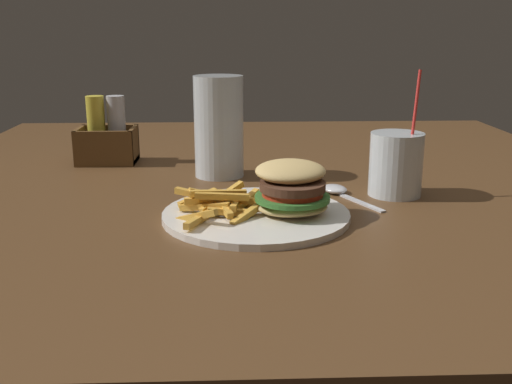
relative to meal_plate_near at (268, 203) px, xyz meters
name	(u,v)px	position (x,y,z in m)	size (l,w,h in m)	color
dining_table	(265,239)	(0.01, 0.25, -0.15)	(1.34, 1.33, 0.72)	brown
meal_plate_near	(268,203)	(0.00, 0.00, 0.00)	(0.27, 0.27, 0.09)	white
beer_glass	(219,128)	(-0.08, 0.26, 0.07)	(0.09, 0.09, 0.19)	silver
juice_glass	(396,167)	(0.22, 0.12, 0.02)	(0.09, 0.09, 0.21)	silver
spoon	(337,190)	(0.12, 0.13, -0.02)	(0.09, 0.15, 0.01)	silver
condiment_caddy	(107,139)	(-0.31, 0.39, 0.02)	(0.12, 0.09, 0.14)	brown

